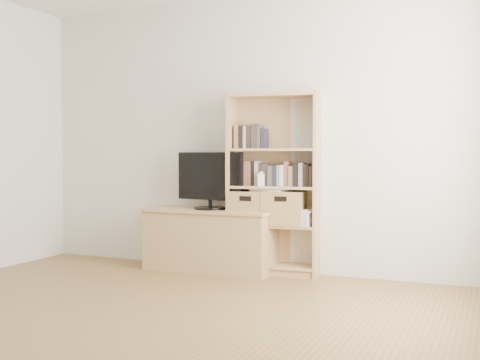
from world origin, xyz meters
The scene contains 12 objects.
floor centered at (0.00, 0.00, 0.00)m, with size 4.50×5.00×0.01m, color brown.
back_wall centered at (0.00, 2.50, 1.30)m, with size 4.50×0.02×2.60m, color silver.
tv_stand centered at (-0.32, 2.27, 0.28)m, with size 1.23×0.46×0.56m, color #A78056.
bookshelf centered at (0.29, 2.35, 0.84)m, with size 0.84×0.30×1.67m, color #A78056.
television centered at (-0.32, 2.27, 0.86)m, with size 0.70×0.05×0.55m, color black.
books_row_mid centered at (0.29, 2.37, 0.94)m, with size 0.90×0.18×0.24m, color #AAA688.
books_row_upper centered at (0.10, 2.35, 1.26)m, with size 0.39×0.14×0.20m, color #AAA688.
baby_monitor centered at (0.21, 2.25, 0.87)m, with size 0.06×0.04×0.11m, color white.
basket_left centered at (0.07, 2.32, 0.62)m, with size 0.37×0.30×0.30m, color olive.
basket_right centered at (0.39, 2.36, 0.62)m, with size 0.37×0.31×0.31m, color olive.
laptop centered at (0.26, 2.33, 0.78)m, with size 0.30×0.21×0.02m, color silver.
magazine_stack centered at (0.58, 2.38, 0.53)m, with size 0.19×0.27×0.13m, color beige.
Camera 1 is at (2.18, -2.84, 1.12)m, focal length 45.00 mm.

